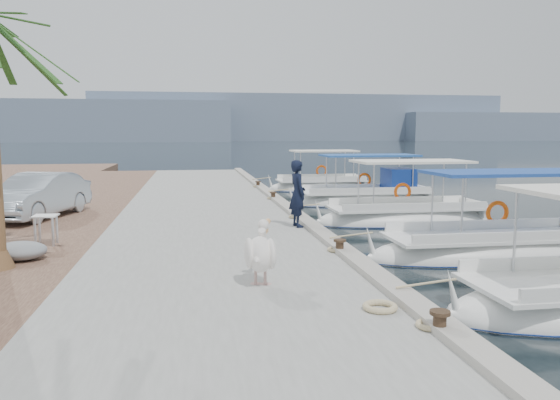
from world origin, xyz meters
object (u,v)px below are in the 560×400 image
object	(u,v)px
fishing_caique_d	(367,200)
pelican	(261,252)
fishing_caique_e	(321,188)
fishing_caique_c	(405,219)
fishing_caique_b	(507,252)
fisherman	(298,194)
parked_car	(38,195)

from	to	relation	value
fishing_caique_d	pelican	size ratio (longest dim) A/B	4.86
fishing_caique_e	pelican	size ratio (longest dim) A/B	4.12
fishing_caique_c	fishing_caique_d	size ratio (longest dim) A/B	0.94
fishing_caique_b	fishing_caique_c	world-z (taller)	same
fishing_caique_c	fisherman	bearing A→B (deg)	-146.59
fishing_caique_c	parked_car	size ratio (longest dim) A/B	1.54
fishing_caique_d	fisherman	distance (m)	9.60
fishing_caique_e	parked_car	size ratio (longest dim) A/B	1.39
fishing_caique_e	parked_car	distance (m)	16.60
fishing_caique_d	fishing_caique_e	xyz separation A→B (m)	(-0.64, 6.22, -0.07)
pelican	fishing_caique_b	bearing A→B (deg)	25.43
fishing_caique_b	fishing_caique_e	bearing A→B (deg)	92.91
fishing_caique_c	fishing_caique_d	bearing A→B (deg)	86.68
fishing_caique_e	fishing_caique_d	bearing A→B (deg)	-84.14
fishing_caique_d	fishing_caique_e	bearing A→B (deg)	95.86
fishing_caique_c	parked_car	distance (m)	12.41
pelican	fisherman	distance (m)	6.10
fisherman	parked_car	size ratio (longest dim) A/B	0.45
fishing_caique_b	parked_car	world-z (taller)	fishing_caique_b
fishing_caique_d	fishing_caique_e	world-z (taller)	same
parked_car	fishing_caique_c	bearing A→B (deg)	16.16
fishing_caique_d	fisherman	world-z (taller)	fisherman
fishing_caique_e	pelican	world-z (taller)	fishing_caique_e
fishing_caique_d	fisherman	xyz separation A→B (m)	(-4.82, -8.20, 1.27)
fishing_caique_d	parked_car	xyz separation A→B (m)	(-12.66, -5.18, 1.02)
fishing_caique_b	fishing_caique_e	xyz separation A→B (m)	(-0.86, 16.97, 0.00)
fishing_caique_b	fishing_caique_e	world-z (taller)	same
fishing_caique_d	parked_car	distance (m)	13.72
fishing_caique_b	pelican	world-z (taller)	fishing_caique_b
fishing_caique_b	parked_car	size ratio (longest dim) A/B	1.79
fisherman	parked_car	xyz separation A→B (m)	(-7.84, 3.02, -0.25)
fishing_caique_c	parked_car	world-z (taller)	fishing_caique_c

